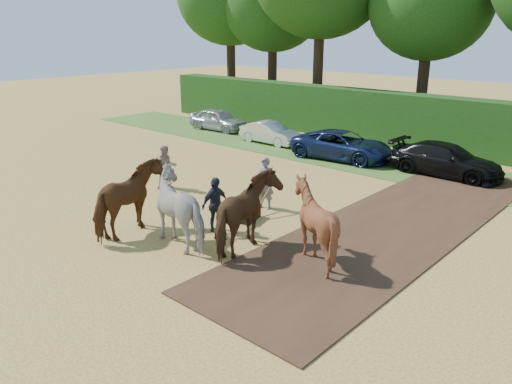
# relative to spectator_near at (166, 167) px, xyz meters

# --- Properties ---
(ground) EXTENTS (120.00, 120.00, 0.00)m
(ground) POSITION_rel_spectator_near_xyz_m (7.73, -4.22, -0.93)
(ground) COLOR gold
(ground) RESTS_ON ground
(earth_strip) EXTENTS (4.50, 17.00, 0.05)m
(earth_strip) POSITION_rel_spectator_near_xyz_m (9.23, 2.78, -0.90)
(earth_strip) COLOR #472D1C
(earth_strip) RESTS_ON ground
(grass_verge) EXTENTS (50.00, 5.00, 0.03)m
(grass_verge) POSITION_rel_spectator_near_xyz_m (7.73, 9.78, -0.91)
(grass_verge) COLOR #38601E
(grass_verge) RESTS_ON ground
(hedgerow) EXTENTS (46.00, 1.60, 3.00)m
(hedgerow) POSITION_rel_spectator_near_xyz_m (7.73, 14.28, 0.57)
(hedgerow) COLOR #14380F
(hedgerow) RESTS_ON ground
(spectator_near) EXTENTS (1.05, 1.13, 1.85)m
(spectator_near) POSITION_rel_spectator_near_xyz_m (0.00, 0.00, 0.00)
(spectator_near) COLOR #C2AD98
(spectator_near) RESTS_ON ground
(spectator_far) EXTENTS (0.49, 1.11, 1.87)m
(spectator_far) POSITION_rel_spectator_near_xyz_m (4.97, -1.88, 0.01)
(spectator_far) COLOR #262833
(spectator_far) RESTS_ON ground
(plough_team) EXTENTS (7.92, 6.66, 2.37)m
(plough_team) POSITION_rel_spectator_near_xyz_m (5.90, -2.63, 0.25)
(plough_team) COLOR brown
(plough_team) RESTS_ON ground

